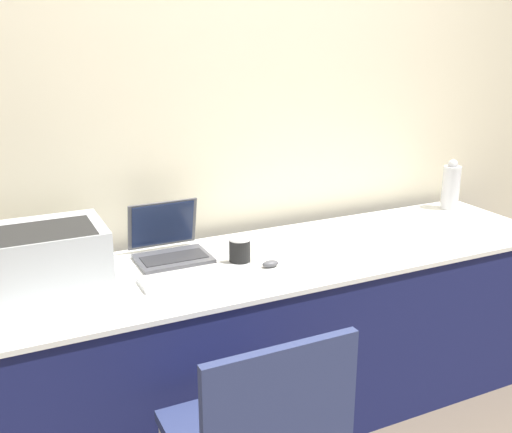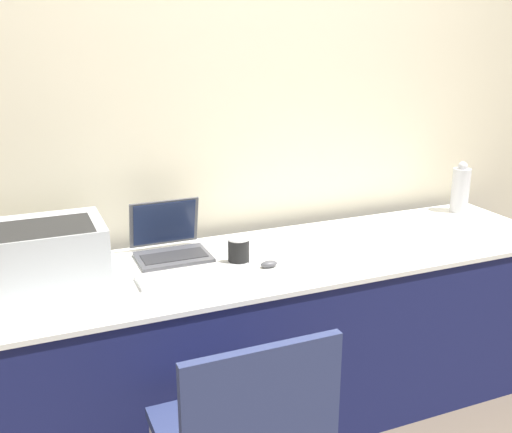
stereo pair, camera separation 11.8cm
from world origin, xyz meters
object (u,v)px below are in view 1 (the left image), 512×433
Objects in this scene: laptop_left at (169,246)px; metal_pitcher at (451,186)px; printer at (47,254)px; coffee_cup at (240,251)px; mouse at (270,264)px; external_keyboard at (198,276)px.

metal_pitcher is at bearing 1.44° from laptop_left.
coffee_cup is at bearing -11.33° from printer.
laptop_left reaches higher than mouse.
external_keyboard is at bearing 176.01° from mouse.
laptop_left is 0.27m from external_keyboard.
coffee_cup reaches higher than mouse.
coffee_cup is at bearing -169.36° from metal_pitcher.
laptop_left is 2.52× the size of coffee_cup.
printer reaches higher than mouse.
metal_pitcher reaches higher than external_keyboard.
external_keyboard is at bearing -168.95° from metal_pitcher.
mouse is at bearing -33.96° from coffee_cup.
printer is 5.91× the size of mouse.
metal_pitcher is (1.56, 0.30, 0.12)m from external_keyboard.
printer reaches higher than coffee_cup.
printer is at bearing 165.43° from mouse.
coffee_cup is 0.45× the size of metal_pitcher.
printer is 1.41× the size of laptop_left.
printer is 1.58× the size of metal_pitcher.
laptop_left is 0.66× the size of external_keyboard.
metal_pitcher is at bearing 2.98° from printer.
mouse is at bearing -165.41° from metal_pitcher.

